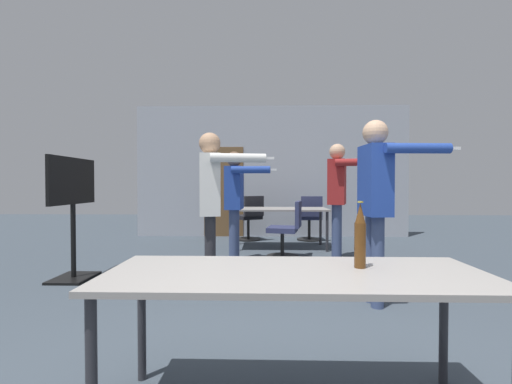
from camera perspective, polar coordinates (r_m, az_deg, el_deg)
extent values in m
cube|color=#A3A8B2|center=(7.88, 2.61, 3.47)|extent=(6.21, 0.10, 2.99)
cube|color=brown|center=(7.88, -5.41, 0.04)|extent=(0.90, 0.02, 2.05)
cube|color=gray|center=(1.81, 6.61, -13.45)|extent=(1.93, 0.72, 0.03)
cylinder|color=#2D2D33|center=(1.82, -25.74, -25.98)|extent=(0.05, 0.05, 0.71)
cylinder|color=#2D2D33|center=(2.33, -18.50, -19.72)|extent=(0.05, 0.05, 0.71)
cylinder|color=#2D2D33|center=(2.45, 28.80, -18.75)|extent=(0.05, 0.05, 0.71)
cube|color=gray|center=(6.44, 4.01, -2.86)|extent=(1.76, 0.84, 0.03)
cylinder|color=#2D2D33|center=(6.14, -3.55, -6.55)|extent=(0.05, 0.05, 0.71)
cylinder|color=#2D2D33|center=(6.22, 11.77, -6.48)|extent=(0.05, 0.05, 0.71)
cylinder|color=#2D2D33|center=(6.85, -3.02, -5.74)|extent=(0.05, 0.05, 0.71)
cylinder|color=#2D2D33|center=(6.92, 10.71, -5.69)|extent=(0.05, 0.05, 0.71)
cube|color=black|center=(4.98, -28.10, -12.52)|extent=(0.44, 0.56, 0.03)
cylinder|color=black|center=(4.89, -28.16, -7.14)|extent=(0.06, 0.06, 0.91)
cube|color=black|center=(4.84, -28.24, 1.64)|extent=(0.04, 1.01, 0.58)
cube|color=#14331E|center=(4.86, -28.48, 1.64)|extent=(0.01, 0.92, 0.51)
cylinder|color=#28282D|center=(3.95, -7.67, -9.89)|extent=(0.12, 0.12, 0.85)
cylinder|color=#28282D|center=(3.79, -7.65, -10.37)|extent=(0.12, 0.12, 0.85)
cube|color=silver|center=(3.79, -7.69, 1.22)|extent=(0.28, 0.42, 0.67)
sphere|color=tan|center=(3.82, -7.71, 8.03)|extent=(0.24, 0.24, 0.24)
cylinder|color=silver|center=(4.04, -7.72, 1.07)|extent=(0.09, 0.09, 0.58)
cylinder|color=silver|center=(3.58, -2.99, 5.71)|extent=(0.59, 0.19, 0.09)
cube|color=white|center=(3.62, 2.08, 5.66)|extent=(0.12, 0.06, 0.03)
cylinder|color=#3D4C75|center=(5.32, -3.50, -7.19)|extent=(0.13, 0.13, 0.82)
cylinder|color=#3D4C75|center=(5.14, -3.79, -7.48)|extent=(0.13, 0.13, 0.82)
cube|color=#23429E|center=(5.17, -3.66, 0.70)|extent=(0.26, 0.44, 0.64)
sphere|color=brown|center=(5.19, -3.66, 5.51)|extent=(0.23, 0.23, 0.23)
cylinder|color=#23429E|center=(5.43, -3.24, 0.54)|extent=(0.10, 0.10, 0.56)
cylinder|color=#23429E|center=(4.88, -0.88, 3.73)|extent=(0.56, 0.14, 0.10)
cube|color=white|center=(4.86, 2.75, 3.74)|extent=(0.12, 0.04, 0.03)
cylinder|color=#3D4C75|center=(3.71, 18.66, -10.43)|extent=(0.12, 0.12, 0.88)
cylinder|color=#3D4C75|center=(3.56, 19.62, -10.94)|extent=(0.12, 0.12, 0.88)
cube|color=#23429E|center=(3.56, 19.22, 1.84)|extent=(0.25, 0.41, 0.69)
sphere|color=#DBAD89|center=(3.59, 19.27, 9.34)|extent=(0.24, 0.24, 0.24)
cylinder|color=#23429E|center=(3.79, 17.87, 1.66)|extent=(0.09, 0.09, 0.60)
cylinder|color=#23429E|center=(3.47, 25.38, 6.60)|extent=(0.61, 0.13, 0.09)
cube|color=white|center=(3.64, 30.03, 6.31)|extent=(0.12, 0.04, 0.03)
cylinder|color=#3D4C75|center=(5.62, 13.40, -6.43)|extent=(0.14, 0.14, 0.88)
cylinder|color=#3D4C75|center=(5.43, 13.22, -6.70)|extent=(0.14, 0.14, 0.88)
cube|color=maroon|center=(5.47, 13.36, 1.65)|extent=(0.37, 0.50, 0.70)
sphere|color=#DBAD89|center=(5.50, 13.38, 6.55)|extent=(0.24, 0.24, 0.24)
cylinder|color=maroon|center=(5.75, 13.61, 1.45)|extent=(0.11, 0.11, 0.60)
cylinder|color=maroon|center=(5.19, 16.41, 4.78)|extent=(0.61, 0.28, 0.11)
cube|color=white|center=(5.18, 20.08, 4.76)|extent=(0.13, 0.07, 0.03)
cylinder|color=black|center=(7.49, 8.85, -7.80)|extent=(0.52, 0.52, 0.03)
cylinder|color=black|center=(7.45, 8.86, -6.10)|extent=(0.06, 0.06, 0.42)
cube|color=navy|center=(7.43, 8.86, -4.19)|extent=(0.49, 0.49, 0.08)
cube|color=navy|center=(7.15, 9.28, -2.39)|extent=(0.44, 0.09, 0.42)
cylinder|color=black|center=(5.69, 4.40, -10.66)|extent=(0.52, 0.52, 0.03)
cylinder|color=black|center=(5.65, 4.41, -8.58)|extent=(0.06, 0.06, 0.39)
cube|color=navy|center=(5.62, 4.41, -6.21)|extent=(0.54, 0.54, 0.08)
cube|color=navy|center=(5.56, 7.07, -3.71)|extent=(0.15, 0.44, 0.42)
cylinder|color=black|center=(7.42, -1.29, -7.87)|extent=(0.52, 0.52, 0.03)
cylinder|color=black|center=(7.39, -1.29, -6.14)|extent=(0.06, 0.06, 0.42)
cube|color=black|center=(7.36, -1.30, -4.20)|extent=(0.63, 0.63, 0.08)
cube|color=black|center=(7.11, -0.33, -2.37)|extent=(0.41, 0.27, 0.42)
cylinder|color=#563314|center=(1.92, 16.95, -8.50)|extent=(0.06, 0.06, 0.24)
cone|color=#563314|center=(1.90, 16.99, -3.34)|extent=(0.05, 0.05, 0.11)
cylinder|color=gold|center=(1.90, 17.00, -1.60)|extent=(0.03, 0.03, 0.01)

